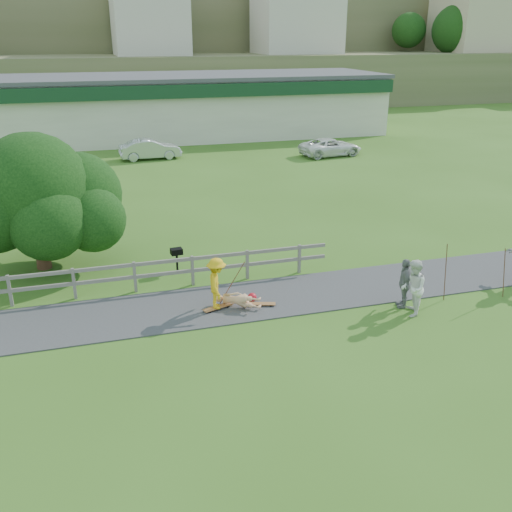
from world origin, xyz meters
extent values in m
plane|color=#3A631C|center=(0.00, 0.00, 0.00)|extent=(260.00, 260.00, 0.00)
cube|color=#393A3C|center=(0.00, 1.50, 0.02)|extent=(34.00, 3.00, 0.04)
cube|color=slate|center=(-8.00, 3.30, 0.55)|extent=(0.10, 0.10, 1.10)
cube|color=slate|center=(-6.00, 3.30, 0.55)|extent=(0.10, 0.10, 1.10)
cube|color=slate|center=(-4.00, 3.30, 0.55)|extent=(0.10, 0.10, 1.10)
cube|color=slate|center=(-2.00, 3.30, 0.55)|extent=(0.10, 0.10, 1.10)
cube|color=slate|center=(0.00, 3.30, 0.55)|extent=(0.10, 0.10, 1.10)
cube|color=slate|center=(2.00, 3.30, 0.55)|extent=(0.10, 0.10, 1.10)
cube|color=slate|center=(-4.50, 3.30, 1.00)|extent=(15.00, 0.08, 0.12)
cube|color=slate|center=(-4.50, 3.30, 0.55)|extent=(15.00, 0.08, 0.12)
cube|color=beige|center=(4.00, 35.00, 2.40)|extent=(32.00, 10.00, 4.80)
cube|color=#14391F|center=(4.00, 29.80, 4.20)|extent=(32.00, 0.60, 1.00)
cube|color=#4D4D52|center=(4.00, 35.00, 4.95)|extent=(32.50, 10.50, 0.30)
cube|color=#515733|center=(0.00, 55.00, 3.00)|extent=(220.00, 14.00, 6.00)
cube|color=beige|center=(0.00, 55.00, 9.50)|extent=(10.00, 9.00, 7.00)
cube|color=#515733|center=(0.00, 68.00, 6.50)|extent=(220.00, 14.00, 13.00)
cube|color=#515733|center=(0.00, 81.00, 10.50)|extent=(220.00, 14.00, 21.00)
imported|color=gold|center=(-1.61, 1.12, 0.84)|extent=(0.80, 1.18, 1.69)
imported|color=#DEA87B|center=(-0.95, 1.08, 0.28)|extent=(1.17, 1.51, 0.57)
imported|color=white|center=(4.22, -0.89, 0.92)|extent=(1.00, 1.10, 1.83)
imported|color=gray|center=(4.26, -0.30, 0.83)|extent=(0.69, 1.05, 1.66)
imported|color=silver|center=(-0.95, 25.64, 0.70)|extent=(4.34, 1.72, 1.40)
imported|color=white|center=(11.77, 23.13, 0.64)|extent=(4.81, 2.67, 1.27)
sphere|color=red|center=(-0.35, 1.43, 0.15)|extent=(0.31, 0.31, 0.31)
cylinder|color=brown|center=(-1.01, 1.52, 0.83)|extent=(0.03, 0.03, 1.67)
cylinder|color=brown|center=(5.77, -0.28, 1.01)|extent=(0.03, 0.03, 2.03)
cylinder|color=brown|center=(7.79, -0.63, 0.90)|extent=(0.03, 0.03, 1.80)
camera|label=1|loc=(-5.04, -15.06, 8.33)|focal=40.00mm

